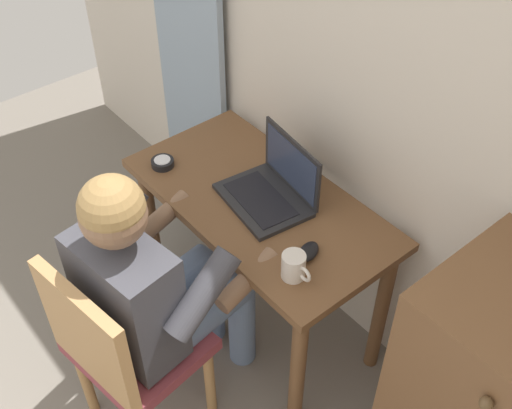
{
  "coord_description": "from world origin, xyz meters",
  "views": [
    {
      "loc": [
        0.89,
        0.73,
        2.3
      ],
      "look_at": [
        -0.35,
        1.75,
        0.82
      ],
      "focal_mm": 44.36,
      "sensor_mm": 36.0,
      "label": 1
    }
  ],
  "objects_px": {
    "chair": "(122,348)",
    "laptop": "(273,188)",
    "computer_mouse": "(309,252)",
    "desk_clock": "(163,163)",
    "person_seated": "(158,283)",
    "coffee_mug": "(294,266)",
    "desk": "(259,223)"
  },
  "relations": [
    {
      "from": "chair",
      "to": "laptop",
      "type": "xyz_separation_m",
      "value": [
        -0.05,
        0.72,
        0.29
      ]
    },
    {
      "from": "computer_mouse",
      "to": "desk_clock",
      "type": "bearing_deg",
      "value": 167.09
    },
    {
      "from": "chair",
      "to": "person_seated",
      "type": "relative_size",
      "value": 0.73
    },
    {
      "from": "computer_mouse",
      "to": "laptop",
      "type": "bearing_deg",
      "value": 140.37
    },
    {
      "from": "chair",
      "to": "coffee_mug",
      "type": "bearing_deg",
      "value": 61.62
    },
    {
      "from": "desk",
      "to": "laptop",
      "type": "bearing_deg",
      "value": 55.45
    },
    {
      "from": "person_seated",
      "to": "desk_clock",
      "type": "height_order",
      "value": "person_seated"
    },
    {
      "from": "person_seated",
      "to": "computer_mouse",
      "type": "xyz_separation_m",
      "value": [
        0.27,
        0.44,
        0.07
      ]
    },
    {
      "from": "laptop",
      "to": "desk_clock",
      "type": "bearing_deg",
      "value": -153.52
    },
    {
      "from": "chair",
      "to": "computer_mouse",
      "type": "height_order",
      "value": "chair"
    },
    {
      "from": "chair",
      "to": "person_seated",
      "type": "height_order",
      "value": "person_seated"
    },
    {
      "from": "desk_clock",
      "to": "coffee_mug",
      "type": "bearing_deg",
      "value": 0.98
    },
    {
      "from": "desk",
      "to": "chair",
      "type": "xyz_separation_m",
      "value": [
        0.08,
        -0.68,
        -0.11
      ]
    },
    {
      "from": "laptop",
      "to": "computer_mouse",
      "type": "relative_size",
      "value": 3.71
    },
    {
      "from": "chair",
      "to": "computer_mouse",
      "type": "relative_size",
      "value": 8.72
    },
    {
      "from": "desk_clock",
      "to": "laptop",
      "type": "bearing_deg",
      "value": 26.48
    },
    {
      "from": "desk",
      "to": "chair",
      "type": "distance_m",
      "value": 0.69
    },
    {
      "from": "desk",
      "to": "person_seated",
      "type": "xyz_separation_m",
      "value": [
        0.06,
        -0.5,
        0.07
      ]
    },
    {
      "from": "coffee_mug",
      "to": "computer_mouse",
      "type": "bearing_deg",
      "value": 110.56
    },
    {
      "from": "desk",
      "to": "desk_clock",
      "type": "xyz_separation_m",
      "value": [
        -0.39,
        -0.17,
        0.14
      ]
    },
    {
      "from": "computer_mouse",
      "to": "desk_clock",
      "type": "relative_size",
      "value": 1.11
    },
    {
      "from": "coffee_mug",
      "to": "desk",
      "type": "bearing_deg",
      "value": 156.58
    },
    {
      "from": "desk",
      "to": "desk_clock",
      "type": "bearing_deg",
      "value": -156.63
    },
    {
      "from": "person_seated",
      "to": "desk_clock",
      "type": "distance_m",
      "value": 0.56
    },
    {
      "from": "chair",
      "to": "desk",
      "type": "bearing_deg",
      "value": 96.88
    },
    {
      "from": "person_seated",
      "to": "computer_mouse",
      "type": "height_order",
      "value": "person_seated"
    },
    {
      "from": "chair",
      "to": "laptop",
      "type": "bearing_deg",
      "value": 94.36
    },
    {
      "from": "chair",
      "to": "desk_clock",
      "type": "relative_size",
      "value": 9.69
    },
    {
      "from": "computer_mouse",
      "to": "chair",
      "type": "bearing_deg",
      "value": -133.33
    },
    {
      "from": "laptop",
      "to": "coffee_mug",
      "type": "height_order",
      "value": "laptop"
    },
    {
      "from": "computer_mouse",
      "to": "desk_clock",
      "type": "distance_m",
      "value": 0.73
    },
    {
      "from": "desk",
      "to": "person_seated",
      "type": "height_order",
      "value": "person_seated"
    }
  ]
}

